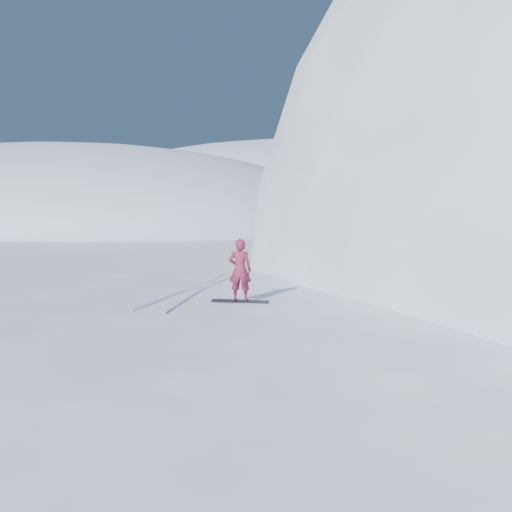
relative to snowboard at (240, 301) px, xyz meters
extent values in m
plane|color=white|center=(-0.05, -3.38, -2.41)|extent=(400.00, 400.00, 0.00)
ellipsoid|color=white|center=(0.95, -0.38, -2.41)|extent=(36.00, 28.00, 4.80)
ellipsoid|color=white|center=(-70.05, 56.62, -2.41)|extent=(120.00, 70.00, 28.00)
ellipsoid|color=white|center=(-40.05, 106.62, -2.41)|extent=(140.00, 90.00, 36.00)
ellipsoid|color=white|center=(-2.05, 2.62, -2.41)|extent=(7.00, 6.30, 1.00)
cube|color=black|center=(0.00, 0.00, 0.00)|extent=(1.54, 0.71, 0.03)
imported|color=maroon|center=(0.00, 0.00, 0.84)|extent=(0.69, 0.55, 1.65)
ellipsoid|color=white|center=(-49.75, 34.22, -2.41)|extent=(9.65, 7.72, 6.76)
cube|color=silver|center=(-2.21, 1.01, 0.01)|extent=(0.49, 5.99, 0.04)
cube|color=silver|center=(-1.82, 1.01, 0.01)|extent=(1.51, 5.84, 0.04)
camera|label=1|loc=(5.81, -11.57, 2.86)|focal=35.00mm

